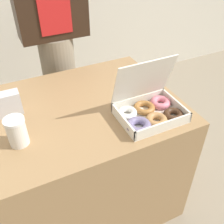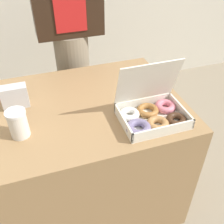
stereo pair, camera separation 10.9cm
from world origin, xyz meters
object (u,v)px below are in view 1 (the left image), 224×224
(coffee_cup, at_px, (17,132))
(napkin_holder, at_px, (7,104))
(donut_box, at_px, (149,110))
(person_customer, at_px, (53,25))

(coffee_cup, bearing_deg, napkin_holder, 91.89)
(coffee_cup, height_order, napkin_holder, coffee_cup)
(donut_box, xyz_separation_m, napkin_holder, (-0.57, 0.30, 0.02))
(donut_box, bearing_deg, coffee_cup, 171.87)
(person_customer, bearing_deg, napkin_holder, -127.46)
(donut_box, bearing_deg, person_customer, 104.76)
(donut_box, relative_size, napkin_holder, 2.51)
(napkin_holder, distance_m, person_customer, 0.62)
(napkin_holder, bearing_deg, donut_box, -27.62)
(napkin_holder, xyz_separation_m, person_customer, (0.37, 0.48, 0.15))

